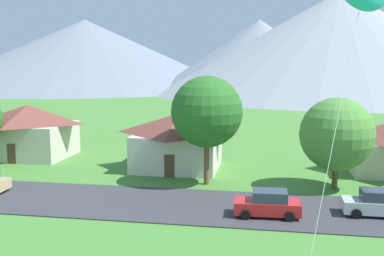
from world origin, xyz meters
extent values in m
cube|color=#38383D|center=(0.00, 30.01, 0.04)|extent=(160.00, 7.83, 0.08)
cone|color=gray|center=(-0.95, 159.98, 12.29)|extent=(73.51, 73.51, 24.59)
cone|color=#8E939E|center=(24.13, 152.52, 16.12)|extent=(116.47, 116.47, 32.24)
cone|color=slate|center=(-70.72, 175.75, 13.52)|extent=(121.37, 121.37, 27.04)
cone|color=gray|center=(21.75, 165.70, 16.03)|extent=(98.16, 98.16, 32.06)
cube|color=beige|center=(-5.01, 41.02, 1.67)|extent=(7.61, 6.79, 3.35)
pyramid|color=brown|center=(-5.01, 41.02, 4.27)|extent=(8.22, 7.33, 1.84)
cube|color=brown|center=(-5.01, 37.60, 1.00)|extent=(0.90, 0.06, 2.00)
cube|color=beige|center=(-21.49, 43.61, 1.78)|extent=(8.30, 6.90, 3.57)
pyramid|color=brown|center=(-21.49, 43.61, 4.55)|extent=(8.96, 7.46, 1.96)
cube|color=brown|center=(-21.49, 40.14, 1.00)|extent=(0.90, 0.06, 2.00)
cylinder|color=brown|center=(-1.51, 35.85, 1.91)|extent=(0.44, 0.44, 3.82)
sphere|color=#286623|center=(-1.51, 35.85, 5.98)|extent=(5.77, 5.77, 5.77)
cylinder|color=brown|center=(8.63, 36.22, 1.11)|extent=(0.44, 0.44, 2.22)
sphere|color=#4C8938|center=(8.63, 36.22, 4.37)|extent=(5.73, 5.73, 5.73)
cylinder|color=black|center=(-16.91, 31.42, 0.40)|extent=(0.65, 0.26, 0.64)
cube|color=red|center=(3.46, 28.61, 0.68)|extent=(4.27, 1.96, 0.80)
cube|color=#2D3847|center=(3.61, 28.62, 1.42)|extent=(2.26, 1.67, 0.68)
cylinder|color=black|center=(2.14, 27.64, 0.40)|extent=(0.65, 0.26, 0.64)
cylinder|color=black|center=(2.07, 29.48, 0.40)|extent=(0.65, 0.26, 0.64)
cylinder|color=black|center=(4.84, 27.75, 0.40)|extent=(0.65, 0.26, 0.64)
cylinder|color=black|center=(4.77, 29.58, 0.40)|extent=(0.65, 0.26, 0.64)
cube|color=#B7BCC1|center=(10.38, 29.94, 0.68)|extent=(4.20, 1.80, 0.80)
cube|color=#2D3847|center=(10.53, 29.94, 1.42)|extent=(2.20, 1.59, 0.68)
cylinder|color=black|center=(9.03, 29.02, 0.40)|extent=(0.64, 0.24, 0.64)
cylinder|color=black|center=(9.04, 30.86, 0.40)|extent=(0.64, 0.24, 0.64)
cylinder|color=silver|center=(5.40, 14.32, 7.01)|extent=(2.37, 4.93, 10.94)
camera|label=1|loc=(3.54, -0.02, 9.83)|focal=42.58mm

